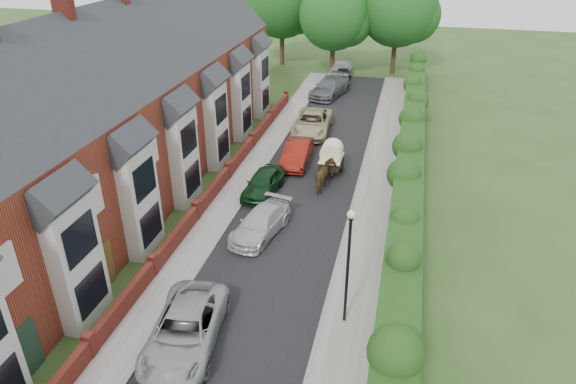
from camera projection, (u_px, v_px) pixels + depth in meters
name	position (u px, v px, depth m)	size (l,w,h in m)	color
ground	(230.00, 384.00, 17.76)	(140.00, 140.00, 0.00)	#2D4C1E
road	(290.00, 221.00, 27.29)	(6.00, 58.00, 0.02)	black
pavement_hedge_side	(367.00, 230.00, 26.41)	(2.20, 58.00, 0.12)	gray
pavement_house_side	(221.00, 212.00, 28.06)	(1.70, 58.00, 0.12)	gray
kerb_hedge_side	(347.00, 227.00, 26.63)	(0.18, 58.00, 0.13)	gray
kerb_house_side	(235.00, 213.00, 27.89)	(0.18, 58.00, 0.13)	gray
hedge	(406.00, 208.00, 25.31)	(2.10, 58.00, 2.85)	#183C13
terrace_row	(90.00, 133.00, 26.45)	(9.05, 40.50, 11.50)	#953926
garden_wall_row	(197.00, 212.00, 27.22)	(0.35, 40.35, 1.10)	maroon
lamppost	(349.00, 254.00, 18.93)	(0.32, 0.32, 5.16)	black
tree_far_left	(338.00, 17.00, 49.94)	(7.14, 6.80, 9.29)	#332316
tree_far_right	(402.00, 10.00, 50.12)	(7.98, 7.60, 10.31)	#332316
tree_far_back	(286.00, 1.00, 53.32)	(8.40, 8.00, 10.82)	#332316
car_silver_b	(185.00, 330.00, 19.07)	(2.44, 5.29, 1.47)	#A0A2A8
car_white	(260.00, 223.00, 25.88)	(1.80, 4.43, 1.29)	silver
car_green	(263.00, 183.00, 29.72)	(1.63, 4.06, 1.38)	black
car_red	(297.00, 153.00, 33.37)	(1.55, 4.43, 1.46)	maroon
car_beige	(312.00, 123.00, 38.16)	(2.61, 5.65, 1.57)	tan
car_grey	(330.00, 87.00, 46.08)	(2.25, 5.54, 1.61)	#5C5E64
car_black	(343.00, 74.00, 50.71)	(1.50, 3.72, 1.27)	black
horse	(325.00, 177.00, 30.01)	(0.95, 2.08, 1.75)	#53391E
horse_cart	(332.00, 155.00, 31.74)	(1.38, 3.05, 2.20)	black
car_extra_far	(340.00, 70.00, 51.38)	(2.06, 5.07, 1.47)	silver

